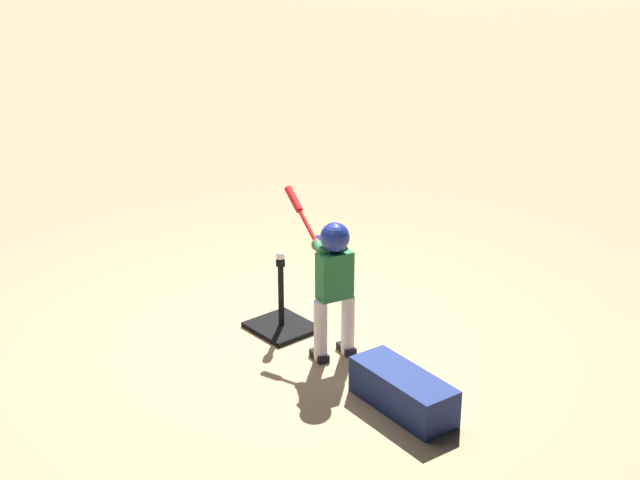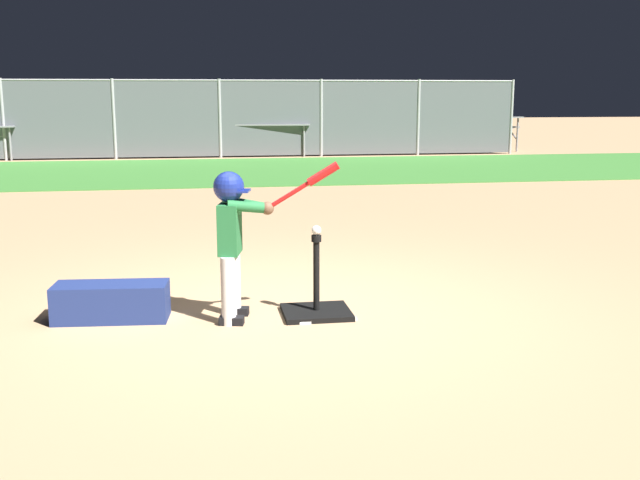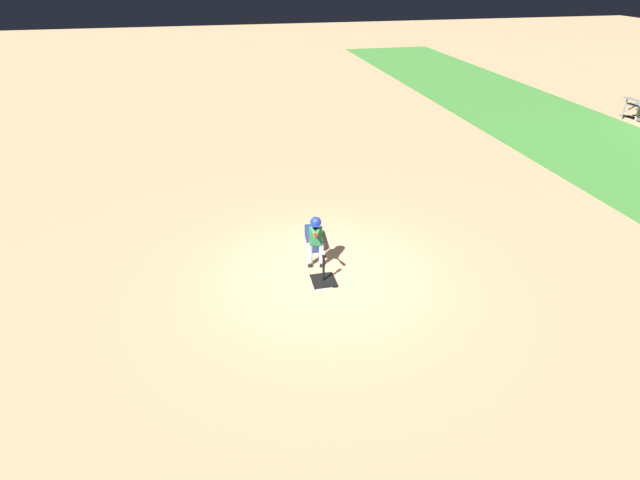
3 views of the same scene
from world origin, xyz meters
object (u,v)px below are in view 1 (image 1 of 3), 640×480
at_px(batting_tee, 282,322).
at_px(equipment_bag, 403,391).
at_px(batter_child, 332,272).
at_px(baseball, 280,256).

bearing_deg(batting_tee, equipment_bag, 175.41).
relative_size(batter_child, equipment_bag, 1.43).
bearing_deg(equipment_bag, batter_child, -4.24).
height_order(batting_tee, batter_child, batter_child).
bearing_deg(batting_tee, batter_child, -177.80).
relative_size(batter_child, baseball, 16.18).
bearing_deg(baseball, batter_child, -177.80).
relative_size(batting_tee, baseball, 8.46).
bearing_deg(batting_tee, baseball, 26.57).
xyz_separation_m(batter_child, equipment_bag, (-0.92, 0.15, -0.57)).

